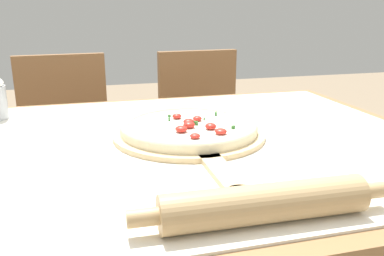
# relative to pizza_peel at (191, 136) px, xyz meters

# --- Properties ---
(dining_table) EXTENTS (1.28, 1.00, 0.77)m
(dining_table) POSITION_rel_pizza_peel_xyz_m (-0.02, -0.01, -0.12)
(dining_table) COLOR olive
(dining_table) RESTS_ON ground_plane
(towel_cloth) EXTENTS (1.20, 0.92, 0.00)m
(towel_cloth) POSITION_rel_pizza_peel_xyz_m (-0.02, -0.01, -0.01)
(towel_cloth) COLOR white
(towel_cloth) RESTS_ON dining_table
(pizza_peel) EXTENTS (0.38, 0.56, 0.01)m
(pizza_peel) POSITION_rel_pizza_peel_xyz_m (0.00, 0.00, 0.00)
(pizza_peel) COLOR #D6B784
(pizza_peel) RESTS_ON towel_cloth
(pizza) EXTENTS (0.34, 0.34, 0.03)m
(pizza) POSITION_rel_pizza_peel_xyz_m (0.00, 0.02, 0.02)
(pizza) COLOR beige
(pizza) RESTS_ON pizza_peel
(rolling_pin) EXTENTS (0.41, 0.07, 0.06)m
(rolling_pin) POSITION_rel_pizza_peel_xyz_m (0.00, -0.41, 0.02)
(rolling_pin) COLOR tan
(rolling_pin) RESTS_ON towel_cloth
(chair_left) EXTENTS (0.43, 0.43, 0.89)m
(chair_left) POSITION_rel_pizza_peel_xyz_m (-0.33, 0.84, -0.27)
(chair_left) COLOR brown
(chair_left) RESTS_ON ground_plane
(chair_right) EXTENTS (0.42, 0.42, 0.89)m
(chair_right) POSITION_rel_pizza_peel_xyz_m (0.28, 0.84, -0.27)
(chair_right) COLOR brown
(chair_right) RESTS_ON ground_plane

